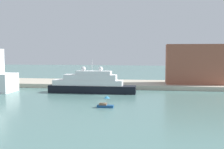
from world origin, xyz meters
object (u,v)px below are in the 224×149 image
(small_motorboat, at_px, (105,104))
(person_figure, at_px, (87,82))
(mooring_bollard, at_px, (106,84))
(harbor_building, at_px, (195,64))
(parked_car, at_px, (78,81))
(large_yacht, at_px, (91,84))

(small_motorboat, height_order, person_figure, person_figure)
(mooring_bollard, bearing_deg, person_figure, 178.32)
(harbor_building, bearing_deg, person_figure, -168.80)
(person_figure, bearing_deg, parked_car, 139.82)
(person_figure, height_order, mooring_bollard, person_figure)
(harbor_building, bearing_deg, parked_car, -174.63)
(person_figure, bearing_deg, mooring_bollard, -1.68)
(harbor_building, bearing_deg, small_motorboat, -122.60)
(large_yacht, height_order, parked_car, large_yacht)
(harbor_building, distance_m, person_figure, 41.43)
(parked_car, bearing_deg, large_yacht, -60.53)
(parked_car, relative_size, person_figure, 2.51)
(large_yacht, relative_size, mooring_bollard, 44.44)
(harbor_building, relative_size, person_figure, 12.04)
(parked_car, relative_size, mooring_bollard, 6.97)
(small_motorboat, distance_m, person_figure, 37.03)
(harbor_building, relative_size, mooring_bollard, 33.38)
(large_yacht, distance_m, mooring_bollard, 11.39)
(small_motorboat, xyz_separation_m, parked_car, (-17.29, 38.46, 1.23))
(large_yacht, distance_m, small_motorboat, 25.29)
(large_yacht, bearing_deg, mooring_bollard, 73.99)
(large_yacht, distance_m, person_figure, 11.81)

